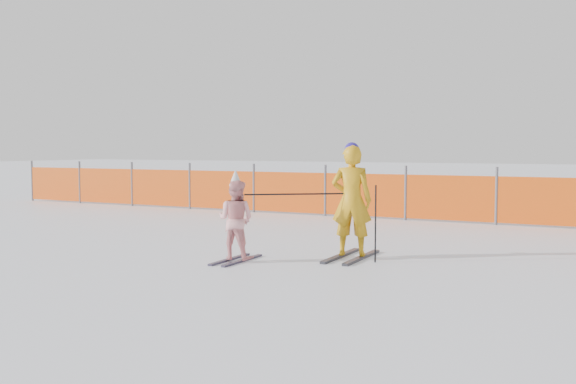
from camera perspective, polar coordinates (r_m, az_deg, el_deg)
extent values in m
plane|color=white|center=(9.30, -1.40, -6.35)|extent=(120.00, 120.00, 0.00)
cube|color=black|center=(9.85, 4.71, -5.66)|extent=(0.09, 1.38, 0.04)
cube|color=black|center=(9.73, 6.57, -5.80)|extent=(0.09, 1.38, 0.04)
imported|color=gold|center=(9.68, 5.67, -0.75)|extent=(0.68, 0.52, 1.66)
sphere|color=#28198E|center=(9.64, 5.70, 3.78)|extent=(0.22, 0.22, 0.22)
cube|color=black|center=(9.57, -5.21, -5.98)|extent=(0.09, 1.06, 0.03)
cube|color=black|center=(9.46, -4.07, -6.09)|extent=(0.09, 1.06, 0.03)
imported|color=#FFA6A7|center=(9.43, -4.66, -2.46)|extent=(0.59, 0.48, 1.16)
cone|color=silver|center=(9.38, -4.69, 1.31)|extent=(0.19, 0.19, 0.24)
cylinder|color=black|center=(9.37, 7.78, -2.82)|extent=(0.02, 0.02, 1.13)
cylinder|color=black|center=(9.49, 0.57, -0.19)|extent=(1.23, 0.88, 0.02)
cylinder|color=#595960|center=(21.60, -21.79, 0.94)|extent=(0.06, 0.06, 1.25)
cylinder|color=#595960|center=(20.14, -18.02, 0.83)|extent=(0.06, 0.06, 1.25)
cylinder|color=#595960|center=(18.79, -13.69, 0.70)|extent=(0.06, 0.06, 1.25)
cylinder|color=#595960|center=(17.55, -8.72, 0.54)|extent=(0.06, 0.06, 1.25)
cylinder|color=#595960|center=(16.47, -3.05, 0.36)|extent=(0.06, 0.06, 1.25)
cylinder|color=#595960|center=(15.58, 3.34, 0.14)|extent=(0.06, 0.06, 1.25)
cylinder|color=#595960|center=(14.89, 10.41, -0.09)|extent=(0.06, 0.06, 1.25)
cylinder|color=#595960|center=(14.46, 18.04, -0.34)|extent=(0.06, 0.06, 1.25)
cube|color=#EC510C|center=(16.15, -0.94, 0.02)|extent=(17.37, 0.03, 1.00)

